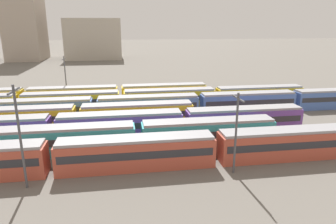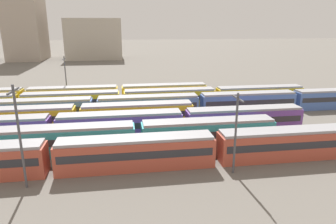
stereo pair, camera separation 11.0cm
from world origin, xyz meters
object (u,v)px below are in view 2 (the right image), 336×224
at_px(train_track_0, 50,157).
at_px(catenary_pole_0, 19,133).
at_px(train_track_1, 64,140).
at_px(train_track_2, 53,128).
at_px(train_track_3, 15,119).
at_px(train_track_4, 199,104).
at_px(train_track_6, 74,96).
at_px(train_track_5, 122,100).
at_px(catenary_pole_3, 66,77).
at_px(catenary_pole_2, 236,130).

relative_size(train_track_0, catenary_pole_0, 7.00).
height_order(train_track_1, train_track_2, same).
height_order(train_track_3, train_track_4, same).
height_order(train_track_2, train_track_6, same).
bearing_deg(train_track_1, train_track_2, 113.59).
distance_m(train_track_1, train_track_4, 26.66).
height_order(train_track_5, catenary_pole_0, catenary_pole_0).
height_order(train_track_6, catenary_pole_3, catenary_pole_3).
bearing_deg(train_track_3, catenary_pole_2, -32.96).
distance_m(train_track_3, catenary_pole_3, 19.53).
distance_m(train_track_0, train_track_6, 31.26).
distance_m(train_track_1, train_track_3, 13.73).
distance_m(train_track_1, train_track_6, 26.11).
xyz_separation_m(train_track_0, train_track_3, (-8.46, 15.60, -0.00)).
bearing_deg(train_track_0, catenary_pole_3, 96.12).
relative_size(train_track_3, catenary_pole_2, 6.09).
bearing_deg(train_track_4, train_track_0, -136.77).
xyz_separation_m(train_track_0, catenary_pole_0, (-1.90, -2.87, 3.99)).
xyz_separation_m(catenary_pole_0, catenary_pole_3, (-1.77, 37.08, -0.49)).
bearing_deg(catenary_pole_3, train_track_0, -83.88).
bearing_deg(train_track_2, catenary_pole_3, 94.57).
height_order(train_track_5, train_track_6, same).
bearing_deg(train_track_2, train_track_0, -80.37).
xyz_separation_m(train_track_3, catenary_pole_2, (28.56, -18.52, 3.21)).
relative_size(train_track_0, train_track_1, 1.34).
bearing_deg(catenary_pole_2, train_track_2, 148.65).
xyz_separation_m(train_track_0, train_track_4, (22.13, 20.80, 0.00)).
xyz_separation_m(catenary_pole_0, catenary_pole_2, (21.99, -0.05, -0.78)).
height_order(catenary_pole_0, catenary_pole_2, catenary_pole_0).
height_order(train_track_0, catenary_pole_0, catenary_pole_0).
bearing_deg(train_track_3, train_track_1, -49.22).
xyz_separation_m(catenary_pole_2, catenary_pole_3, (-23.76, 37.12, 0.28)).
height_order(train_track_1, catenary_pole_2, catenary_pole_2).
distance_m(train_track_4, train_track_6, 26.18).
bearing_deg(catenary_pole_2, catenary_pole_3, 122.63).
relative_size(train_track_4, catenary_pole_0, 10.54).
relative_size(train_track_1, catenary_pole_3, 5.74).
relative_size(train_track_0, train_track_4, 0.66).
bearing_deg(train_track_6, train_track_2, -89.62).
distance_m(train_track_0, train_track_2, 10.55).
distance_m(train_track_0, catenary_pole_3, 34.58).
bearing_deg(train_track_3, train_track_0, -61.52).
relative_size(train_track_2, train_track_3, 1.34).
height_order(train_track_2, train_track_5, same).
distance_m(train_track_0, train_track_3, 17.75).
relative_size(train_track_3, train_track_5, 0.75).
xyz_separation_m(train_track_1, train_track_4, (21.62, 15.60, 0.00)).
bearing_deg(train_track_4, train_track_6, 156.60).
bearing_deg(catenary_pole_0, train_track_0, 56.52).
xyz_separation_m(train_track_0, catenary_pole_2, (20.09, -2.92, 3.21)).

